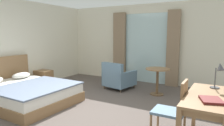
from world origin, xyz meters
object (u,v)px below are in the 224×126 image
writing_desk (207,102)px  desk_chair (175,108)px  nightstand (44,78)px  armchair_by_window (118,78)px  closed_book (211,100)px  desk_lamp (219,71)px  bed (25,92)px  round_cafe_table (157,75)px

writing_desk → desk_chair: (-0.43, -0.05, -0.15)m
nightstand → armchair_by_window: (2.23, 0.83, 0.08)m
closed_book → desk_lamp: bearing=67.5°
bed → writing_desk: (3.93, 0.01, 0.42)m
desk_chair → armchair_by_window: desk_chair is taller
round_cafe_table → nightstand: bearing=-166.4°
writing_desk → closed_book: closed_book is taller
desk_chair → closed_book: (0.49, -0.22, 0.27)m
bed → writing_desk: 3.95m
nightstand → desk_chair: size_ratio=0.51×
desk_lamp → writing_desk: bearing=-105.7°
desk_chair → round_cafe_table: size_ratio=1.33×
closed_book → round_cafe_table: closed_book is taller
armchair_by_window → closed_book: bearing=-43.1°
desk_chair → closed_book: bearing=-23.9°
writing_desk → nightstand: bearing=164.4°
nightstand → desk_chair: desk_chair is taller
desk_chair → desk_lamp: (0.54, 0.44, 0.53)m
nightstand → armchair_by_window: bearing=20.4°
bed → writing_desk: bearing=0.1°
armchair_by_window → bed: bearing=-122.4°
bed → armchair_by_window: 2.58m
closed_book → armchair_by_window: closed_book is taller
nightstand → desk_chair: (4.34, -1.39, 0.28)m
bed → nightstand: bearing=122.2°
writing_desk → armchair_by_window: bearing=139.6°
bed → desk_lamp: desk_lamp is taller
desk_lamp → round_cafe_table: size_ratio=0.61×
desk_lamp → closed_book: bearing=-94.3°
desk_chair → closed_book: 0.60m
armchair_by_window → desk_lamp: bearing=-33.7°
writing_desk → desk_chair: desk_chair is taller
desk_chair → armchair_by_window: size_ratio=1.04×
bed → writing_desk: size_ratio=1.65×
writing_desk → round_cafe_table: size_ratio=1.88×
writing_desk → closed_book: (0.06, -0.27, 0.11)m
closed_book → nightstand: bearing=143.4°
closed_book → writing_desk: bearing=84.5°
armchair_by_window → round_cafe_table: 1.20m
writing_desk → round_cafe_table: 2.56m
round_cafe_table → bed: bearing=-139.8°
bed → closed_book: bed is taller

